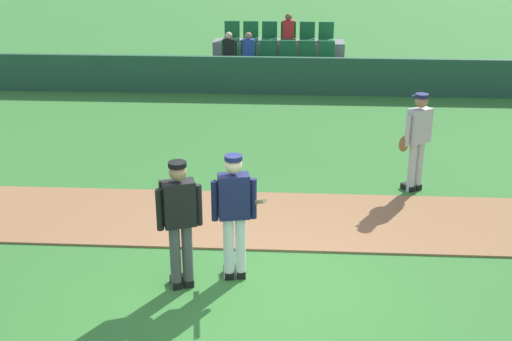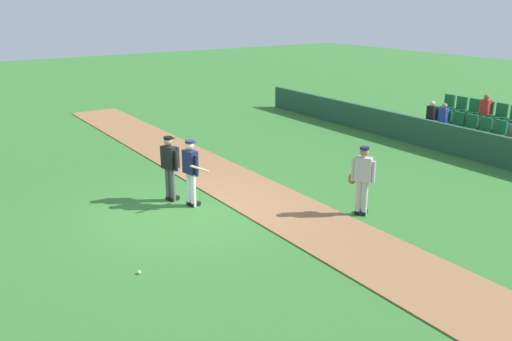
# 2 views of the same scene
# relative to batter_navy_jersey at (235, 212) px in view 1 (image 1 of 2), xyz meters

# --- Properties ---
(ground_plane) EXTENTS (80.00, 80.00, 0.00)m
(ground_plane) POSITION_rel_batter_navy_jersey_xyz_m (0.24, -0.31, -0.97)
(ground_plane) COLOR #33702D
(infield_dirt_path) EXTENTS (28.00, 2.12, 0.03)m
(infield_dirt_path) POSITION_rel_batter_navy_jersey_xyz_m (0.24, 1.82, -0.95)
(infield_dirt_path) COLOR #936642
(infield_dirt_path) RESTS_ON ground
(dugout_fence) EXTENTS (20.00, 0.16, 1.01)m
(dugout_fence) POSITION_rel_batter_navy_jersey_xyz_m (0.24, 9.78, -0.46)
(dugout_fence) COLOR #234C38
(dugout_fence) RESTS_ON ground
(stadium_bleachers) EXTENTS (3.90, 2.10, 1.90)m
(stadium_bleachers) POSITION_rel_batter_navy_jersey_xyz_m (0.23, 11.23, -0.47)
(stadium_bleachers) COLOR slate
(stadium_bleachers) RESTS_ON ground
(batter_navy_jersey) EXTENTS (0.73, 0.73, 1.76)m
(batter_navy_jersey) POSITION_rel_batter_navy_jersey_xyz_m (0.00, 0.00, 0.00)
(batter_navy_jersey) COLOR white
(batter_navy_jersey) RESTS_ON ground
(umpire_home_plate) EXTENTS (0.56, 0.41, 1.76)m
(umpire_home_plate) POSITION_rel_batter_navy_jersey_xyz_m (-0.68, -0.27, 0.03)
(umpire_home_plate) COLOR #4C4C4C
(umpire_home_plate) RESTS_ON ground
(runner_grey_jersey) EXTENTS (0.62, 0.45, 1.76)m
(runner_grey_jersey) POSITION_rel_batter_navy_jersey_xyz_m (2.88, 3.21, -0.01)
(runner_grey_jersey) COLOR #B2B2B2
(runner_grey_jersey) RESTS_ON ground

